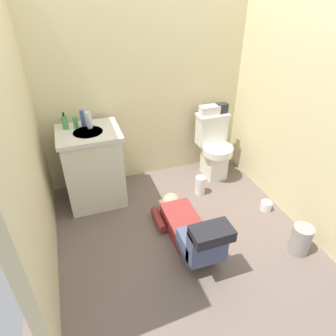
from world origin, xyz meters
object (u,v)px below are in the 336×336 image
at_px(bottle_green, 75,122).
at_px(toiletry_bag, 222,108).
at_px(soap_dispenser, 65,122).
at_px(trash_can, 301,239).
at_px(toilet_paper_roll, 266,206).
at_px(faucet, 85,120).
at_px(toilet, 214,147).
at_px(vanity_cabinet, 93,167).
at_px(person_plumber, 190,230).
at_px(tissue_box, 210,110).
at_px(paper_towel_roll, 200,185).
at_px(bottle_blue, 83,118).
at_px(bottle_clear, 89,120).

bearing_deg(bottle_green, toiletry_bag, 1.50).
xyz_separation_m(soap_dispenser, trash_can, (1.76, -1.44, -0.75)).
bearing_deg(toilet_paper_roll, faucet, 151.21).
distance_m(faucet, bottle_green, 0.10).
bearing_deg(toilet, vanity_cabinet, -177.87).
relative_size(person_plumber, tissue_box, 4.84).
height_order(tissue_box, trash_can, tissue_box).
bearing_deg(bottle_green, paper_towel_roll, -17.20).
bearing_deg(person_plumber, bottle_blue, 124.03).
bearing_deg(toiletry_bag, vanity_cabinet, -174.57).
xyz_separation_m(soap_dispenser, toilet_paper_roll, (1.82, -0.87, -0.84)).
bearing_deg(bottle_blue, trash_can, -42.22).
height_order(vanity_cabinet, trash_can, vanity_cabinet).
xyz_separation_m(bottle_blue, trash_can, (1.59, -1.44, -0.77)).
distance_m(toilet, paper_towel_roll, 0.51).
distance_m(bottle_green, toilet_paper_roll, 2.09).
bearing_deg(bottle_green, tissue_box, 1.65).
bearing_deg(paper_towel_roll, toilet_paper_roll, -42.40).
bearing_deg(person_plumber, toiletry_bag, 53.15).
height_order(faucet, bottle_clear, bottle_clear).
xyz_separation_m(bottle_clear, toilet_paper_roll, (1.60, -0.82, -0.85)).
bearing_deg(toilet, bottle_clear, 179.37).
bearing_deg(toilet_paper_roll, bottle_blue, 152.04).
bearing_deg(faucet, toilet, -3.63).
relative_size(tissue_box, toiletry_bag, 1.77).
bearing_deg(trash_can, toiletry_bag, 92.66).
height_order(bottle_green, trash_can, bottle_green).
xyz_separation_m(bottle_blue, bottle_clear, (0.05, -0.06, -0.00)).
height_order(faucet, trash_can, faucet).
relative_size(toilet, bottle_green, 6.33).
bearing_deg(toilet_paper_roll, bottle_green, 153.60).
height_order(toiletry_bag, bottle_blue, bottle_blue).
relative_size(bottle_green, paper_towel_roll, 0.56).
height_order(faucet, toiletry_bag, faucet).
distance_m(toiletry_bag, trash_can, 1.61).
bearing_deg(vanity_cabinet, person_plumber, -53.53).
xyz_separation_m(person_plumber, bottle_blue, (-0.71, 1.06, 0.73)).
xyz_separation_m(bottle_green, paper_towel_roll, (1.19, -0.37, -0.77)).
bearing_deg(toiletry_bag, faucet, -179.92).
xyz_separation_m(toilet, person_plumber, (-0.70, -0.99, -0.19)).
relative_size(toilet, bottle_clear, 4.69).
bearing_deg(paper_towel_roll, toiletry_bag, 45.35).
bearing_deg(toilet, tissue_box, 116.43).
relative_size(tissue_box, paper_towel_roll, 1.04).
relative_size(toiletry_bag, bottle_green, 1.05).
relative_size(toilet, trash_can, 2.72).
height_order(bottle_blue, bottle_clear, bottle_blue).
bearing_deg(bottle_blue, bottle_green, -163.78).
bearing_deg(bottle_clear, toiletry_bag, 2.94).
height_order(bottle_blue, trash_can, bottle_blue).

